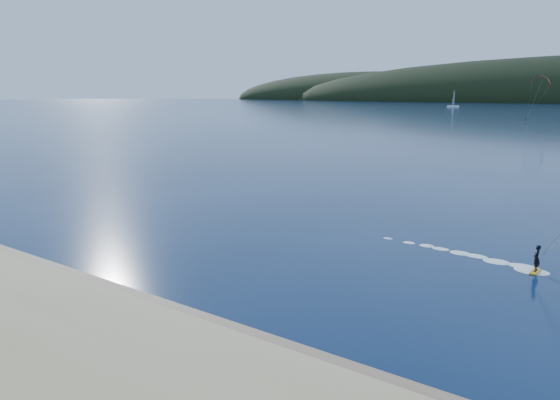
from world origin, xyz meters
TOP-DOWN VIEW (x-y plane):
  - ground at (0.00, 0.00)m, footprint 1800.00×1800.00m
  - wet_sand at (0.00, 4.50)m, footprint 220.00×2.50m
  - kitesurfer_far at (-18.58, 195.02)m, footprint 8.68×8.08m
  - sailboat at (-114.20, 396.99)m, footprint 9.06×5.68m

SIDE VIEW (x-z plane):
  - ground at x=0.00m, z-range 0.00..0.00m
  - wet_sand at x=0.00m, z-range 0.00..0.10m
  - sailboat at x=-114.20m, z-range -5.39..7.26m
  - kitesurfer_far at x=-18.58m, z-range 5.00..20.94m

